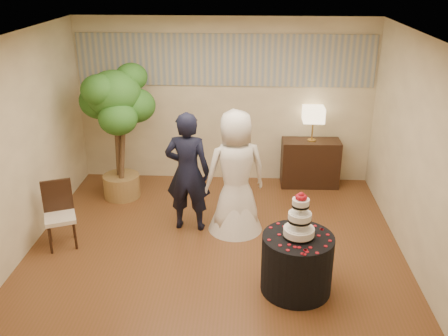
# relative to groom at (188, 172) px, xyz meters

# --- Properties ---
(floor) EXTENTS (5.00, 5.00, 0.00)m
(floor) POSITION_rel_groom_xyz_m (0.42, -0.65, -0.87)
(floor) COLOR brown
(floor) RESTS_ON ground
(ceiling) EXTENTS (5.00, 5.00, 0.00)m
(ceiling) POSITION_rel_groom_xyz_m (0.42, -0.65, 1.93)
(ceiling) COLOR white
(ceiling) RESTS_ON wall_back
(wall_back) EXTENTS (5.00, 0.06, 2.80)m
(wall_back) POSITION_rel_groom_xyz_m (0.42, 1.85, 0.53)
(wall_back) COLOR beige
(wall_back) RESTS_ON ground
(wall_front) EXTENTS (5.00, 0.06, 2.80)m
(wall_front) POSITION_rel_groom_xyz_m (0.42, -3.15, 0.53)
(wall_front) COLOR beige
(wall_front) RESTS_ON ground
(wall_left) EXTENTS (0.06, 5.00, 2.80)m
(wall_left) POSITION_rel_groom_xyz_m (-2.08, -0.65, 0.53)
(wall_left) COLOR beige
(wall_left) RESTS_ON ground
(wall_right) EXTENTS (0.06, 5.00, 2.80)m
(wall_right) POSITION_rel_groom_xyz_m (2.92, -0.65, 0.53)
(wall_right) COLOR beige
(wall_right) RESTS_ON ground
(mural_border) EXTENTS (4.90, 0.02, 0.85)m
(mural_border) POSITION_rel_groom_xyz_m (0.42, 1.83, 1.23)
(mural_border) COLOR #989B90
(mural_border) RESTS_ON wall_back
(groom) EXTENTS (0.67, 0.47, 1.74)m
(groom) POSITION_rel_groom_xyz_m (0.00, 0.00, 0.00)
(groom) COLOR black
(groom) RESTS_ON floor
(bride) EXTENTS (1.06, 1.01, 1.78)m
(bride) POSITION_rel_groom_xyz_m (0.67, -0.01, 0.02)
(bride) COLOR white
(bride) RESTS_ON floor
(cake_table) EXTENTS (0.95, 0.95, 0.71)m
(cake_table) POSITION_rel_groom_xyz_m (1.43, -1.42, -0.52)
(cake_table) COLOR black
(cake_table) RESTS_ON floor
(wedding_cake) EXTENTS (0.36, 0.36, 0.56)m
(wedding_cake) POSITION_rel_groom_xyz_m (1.43, -1.42, 0.12)
(wedding_cake) COLOR white
(wedding_cake) RESTS_ON cake_table
(console) EXTENTS (0.98, 0.46, 0.81)m
(console) POSITION_rel_groom_xyz_m (1.90, 1.60, -0.47)
(console) COLOR black
(console) RESTS_ON floor
(table_lamp) EXTENTS (0.35, 0.35, 0.58)m
(table_lamp) POSITION_rel_groom_xyz_m (1.90, 1.60, 0.23)
(table_lamp) COLOR beige
(table_lamp) RESTS_ON console
(ficus_tree) EXTENTS (1.14, 1.14, 2.21)m
(ficus_tree) POSITION_rel_groom_xyz_m (-1.23, 0.97, 0.23)
(ficus_tree) COLOR #2C651F
(ficus_tree) RESTS_ON floor
(side_chair) EXTENTS (0.55, 0.56, 0.90)m
(side_chair) POSITION_rel_groom_xyz_m (-1.66, -0.60, -0.42)
(side_chair) COLOR black
(side_chair) RESTS_ON floor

